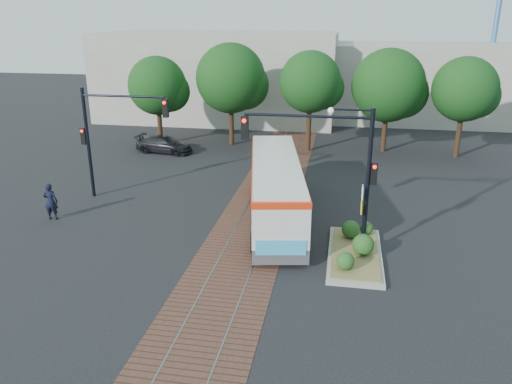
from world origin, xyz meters
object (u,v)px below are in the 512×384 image
at_px(officer, 51,201).
at_px(parked_car, 164,144).
at_px(city_bus, 276,186).
at_px(signal_pole_left, 106,129).
at_px(traffic_island, 356,248).
at_px(signal_pole_main, 338,159).

xyz_separation_m(officer, parked_car, (1.07, 13.08, -0.31)).
height_order(city_bus, signal_pole_left, signal_pole_left).
bearing_deg(traffic_island, signal_pole_left, 159.64).
relative_size(city_bus, officer, 6.04).
bearing_deg(signal_pole_main, traffic_island, -5.36).
xyz_separation_m(signal_pole_main, parked_car, (-12.69, 14.41, -3.55)).
distance_m(city_bus, signal_pole_main, 5.26).
bearing_deg(parked_car, signal_pole_left, -169.76).
bearing_deg(officer, traffic_island, 165.97).
distance_m(signal_pole_left, parked_car, 10.15).
bearing_deg(signal_pole_left, signal_pole_main, -21.45).
bearing_deg(city_bus, parked_car, 121.69).
bearing_deg(traffic_island, signal_pole_main, 174.64).
relative_size(city_bus, traffic_island, 2.15).
height_order(traffic_island, parked_car, parked_car).
bearing_deg(city_bus, officer, -178.55).
xyz_separation_m(city_bus, signal_pole_left, (-9.28, 1.25, 2.23)).
distance_m(city_bus, officer, 11.06).
distance_m(city_bus, signal_pole_left, 9.62).
bearing_deg(signal_pole_left, traffic_island, -20.36).
relative_size(traffic_island, officer, 2.81).
bearing_deg(traffic_island, city_bus, 137.06).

